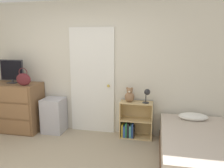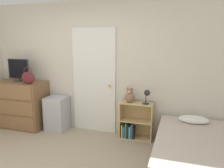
{
  "view_description": "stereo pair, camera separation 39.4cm",
  "coord_description": "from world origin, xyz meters",
  "px_view_note": "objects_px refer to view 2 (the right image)",
  "views": [
    {
      "loc": [
        1.41,
        -2.03,
        1.78
      ],
      "look_at": [
        0.62,
        1.76,
        1.03
      ],
      "focal_mm": 35.0,
      "sensor_mm": 36.0,
      "label": 1
    },
    {
      "loc": [
        1.79,
        -1.93,
        1.78
      ],
      "look_at": [
        0.62,
        1.76,
        1.03
      ],
      "focal_mm": 35.0,
      "sensor_mm": 36.0,
      "label": 2
    }
  ],
  "objects_px": {
    "dresser": "(21,104)",
    "storage_bin": "(57,113)",
    "bed": "(194,154)",
    "handbag": "(28,78)",
    "teddy_bear": "(130,96)",
    "desk_lamp": "(147,94)",
    "tv": "(19,70)",
    "bookshelf": "(134,124)"
  },
  "relations": [
    {
      "from": "desk_lamp",
      "to": "bed",
      "type": "distance_m",
      "value": 1.25
    },
    {
      "from": "dresser",
      "to": "storage_bin",
      "type": "xyz_separation_m",
      "value": [
        0.81,
        0.07,
        -0.14
      ]
    },
    {
      "from": "bookshelf",
      "to": "bed",
      "type": "bearing_deg",
      "value": -36.89
    },
    {
      "from": "handbag",
      "to": "desk_lamp",
      "type": "bearing_deg",
      "value": 6.85
    },
    {
      "from": "tv",
      "to": "desk_lamp",
      "type": "relative_size",
      "value": 1.89
    },
    {
      "from": "bed",
      "to": "handbag",
      "type": "bearing_deg",
      "value": 171.58
    },
    {
      "from": "storage_bin",
      "to": "desk_lamp",
      "type": "bearing_deg",
      "value": 0.72
    },
    {
      "from": "tv",
      "to": "teddy_bear",
      "type": "relative_size",
      "value": 1.81
    },
    {
      "from": "tv",
      "to": "handbag",
      "type": "distance_m",
      "value": 0.45
    },
    {
      "from": "teddy_bear",
      "to": "desk_lamp",
      "type": "distance_m",
      "value": 0.33
    },
    {
      "from": "teddy_bear",
      "to": "bed",
      "type": "distance_m",
      "value": 1.47
    },
    {
      "from": "dresser",
      "to": "handbag",
      "type": "relative_size",
      "value": 3.14
    },
    {
      "from": "teddy_bear",
      "to": "bed",
      "type": "xyz_separation_m",
      "value": [
        1.11,
        -0.77,
        -0.57
      ]
    },
    {
      "from": "handbag",
      "to": "desk_lamp",
      "type": "distance_m",
      "value": 2.29
    },
    {
      "from": "teddy_bear",
      "to": "desk_lamp",
      "type": "relative_size",
      "value": 1.04
    },
    {
      "from": "dresser",
      "to": "bookshelf",
      "type": "height_order",
      "value": "dresser"
    },
    {
      "from": "dresser",
      "to": "desk_lamp",
      "type": "distance_m",
      "value": 2.66
    },
    {
      "from": "tv",
      "to": "teddy_bear",
      "type": "bearing_deg",
      "value": 2.69
    },
    {
      "from": "storage_bin",
      "to": "bookshelf",
      "type": "xyz_separation_m",
      "value": [
        1.58,
        0.07,
        -0.06
      ]
    },
    {
      "from": "dresser",
      "to": "handbag",
      "type": "bearing_deg",
      "value": -26.09
    },
    {
      "from": "storage_bin",
      "to": "bed",
      "type": "xyz_separation_m",
      "value": [
        2.61,
        -0.7,
        -0.1
      ]
    },
    {
      "from": "dresser",
      "to": "tv",
      "type": "height_order",
      "value": "tv"
    },
    {
      "from": "teddy_bear",
      "to": "bed",
      "type": "height_order",
      "value": "teddy_bear"
    },
    {
      "from": "dresser",
      "to": "storage_bin",
      "type": "bearing_deg",
      "value": 5.07
    },
    {
      "from": "dresser",
      "to": "bookshelf",
      "type": "bearing_deg",
      "value": 3.35
    },
    {
      "from": "tv",
      "to": "bookshelf",
      "type": "distance_m",
      "value": 2.59
    },
    {
      "from": "tv",
      "to": "teddy_bear",
      "type": "height_order",
      "value": "tv"
    },
    {
      "from": "bookshelf",
      "to": "handbag",
      "type": "bearing_deg",
      "value": -171.13
    },
    {
      "from": "tv",
      "to": "storage_bin",
      "type": "relative_size",
      "value": 0.73
    },
    {
      "from": "bed",
      "to": "dresser",
      "type": "bearing_deg",
      "value": 169.57
    },
    {
      "from": "dresser",
      "to": "storage_bin",
      "type": "distance_m",
      "value": 0.83
    },
    {
      "from": "bookshelf",
      "to": "dresser",
      "type": "bearing_deg",
      "value": -176.65
    },
    {
      "from": "tv",
      "to": "desk_lamp",
      "type": "bearing_deg",
      "value": 1.48
    },
    {
      "from": "handbag",
      "to": "storage_bin",
      "type": "relative_size",
      "value": 0.49
    },
    {
      "from": "tv",
      "to": "handbag",
      "type": "xyz_separation_m",
      "value": [
        0.38,
        -0.2,
        -0.12
      ]
    },
    {
      "from": "tv",
      "to": "storage_bin",
      "type": "height_order",
      "value": "tv"
    },
    {
      "from": "bed",
      "to": "teddy_bear",
      "type": "bearing_deg",
      "value": 145.47
    },
    {
      "from": "tv",
      "to": "bed",
      "type": "distance_m",
      "value": 3.64
    },
    {
      "from": "dresser",
      "to": "bed",
      "type": "bearing_deg",
      "value": -10.43
    },
    {
      "from": "storage_bin",
      "to": "teddy_bear",
      "type": "xyz_separation_m",
      "value": [
        1.5,
        0.06,
        0.46
      ]
    },
    {
      "from": "dresser",
      "to": "bed",
      "type": "distance_m",
      "value": 3.49
    },
    {
      "from": "dresser",
      "to": "teddy_bear",
      "type": "distance_m",
      "value": 2.33
    }
  ]
}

